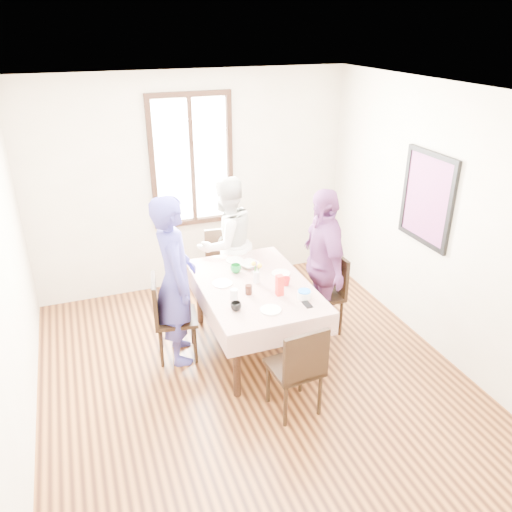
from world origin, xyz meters
name	(u,v)px	position (x,y,z in m)	size (l,w,h in m)	color
ground	(256,382)	(0.00, 0.00, 0.00)	(4.50, 4.50, 0.00)	black
back_wall	(193,184)	(0.00, 2.25, 1.35)	(4.00, 4.00, 0.00)	beige
right_wall	(445,227)	(2.00, 0.00, 1.35)	(4.50, 4.50, 0.00)	beige
window_frame	(192,161)	(0.00, 2.23, 1.65)	(1.02, 0.06, 1.62)	black
window_pane	(192,161)	(0.00, 2.24, 1.65)	(0.90, 0.02, 1.50)	white
art_poster	(427,198)	(1.98, 0.30, 1.55)	(0.04, 0.76, 0.96)	red
dining_table	(254,317)	(0.19, 0.56, 0.38)	(0.96, 1.48, 0.75)	black
tablecloth	(254,285)	(0.19, 0.56, 0.76)	(1.08, 1.60, 0.01)	#5A160D
chair_left	(176,318)	(-0.61, 0.70, 0.46)	(0.42, 0.42, 0.91)	black
chair_right	(321,295)	(0.99, 0.61, 0.46)	(0.42, 0.42, 0.91)	black
chair_far	(226,269)	(0.19, 1.58, 0.46)	(0.42, 0.42, 0.91)	black
chair_near	(294,367)	(0.19, -0.45, 0.46)	(0.42, 0.42, 0.91)	black
person_left	(175,280)	(-0.58, 0.70, 0.88)	(0.64, 0.42, 1.76)	navy
person_far	(225,243)	(0.19, 1.56, 0.81)	(0.79, 0.61, 1.62)	silver
person_right	(321,264)	(0.97, 0.61, 0.84)	(0.98, 0.41, 1.68)	#723972
mug_black	(236,306)	(-0.14, 0.14, 0.80)	(0.10, 0.10, 0.08)	black
mug_flag	(286,281)	(0.49, 0.43, 0.80)	(0.09, 0.09, 0.08)	red
mug_green	(236,269)	(0.10, 0.88, 0.81)	(0.11, 0.11, 0.09)	#0C7226
serving_bowl	(249,265)	(0.28, 0.95, 0.79)	(0.21, 0.21, 0.05)	white
juice_carton	(280,285)	(0.35, 0.27, 0.87)	(0.07, 0.07, 0.21)	red
butter_tub	(304,295)	(0.55, 0.13, 0.80)	(0.13, 0.13, 0.07)	white
jam_jar	(249,290)	(0.07, 0.39, 0.81)	(0.07, 0.07, 0.10)	black
drinking_glass	(234,294)	(-0.09, 0.34, 0.82)	(0.08, 0.08, 0.11)	silver
smartphone	(307,304)	(0.52, 0.00, 0.77)	(0.07, 0.13, 0.01)	black
flower_vase	(256,277)	(0.23, 0.59, 0.82)	(0.06, 0.06, 0.12)	silver
plate_left	(223,283)	(-0.11, 0.68, 0.77)	(0.20, 0.20, 0.01)	white
plate_right	(281,273)	(0.54, 0.68, 0.77)	(0.20, 0.20, 0.01)	white
plate_far	(235,260)	(0.18, 1.15, 0.77)	(0.20, 0.20, 0.01)	white
plate_near	(271,310)	(0.16, 0.03, 0.77)	(0.20, 0.20, 0.01)	white
butter_lid	(304,291)	(0.55, 0.13, 0.84)	(0.12, 0.12, 0.01)	blue
flower_bunch	(256,267)	(0.23, 0.59, 0.94)	(0.09, 0.09, 0.10)	yellow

